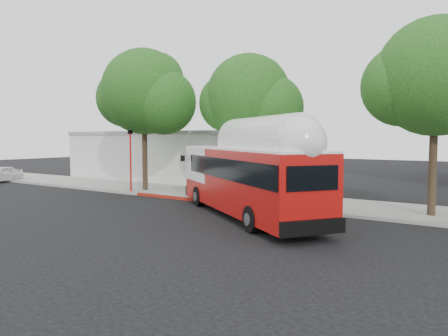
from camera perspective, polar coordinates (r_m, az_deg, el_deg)
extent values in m
plane|color=black|center=(20.63, -3.12, -6.41)|extent=(120.00, 120.00, 0.00)
cube|color=gray|center=(26.01, 5.65, -4.09)|extent=(60.00, 5.00, 0.15)
cube|color=gray|center=(23.79, 2.63, -4.83)|extent=(60.00, 0.30, 0.15)
cube|color=maroon|center=(25.48, -3.13, -4.23)|extent=(10.00, 0.32, 0.16)
cylinder|color=#2D2116|center=(30.38, -10.32, 2.64)|extent=(0.36, 0.36, 6.08)
sphere|color=#1B4A15|center=(30.53, -10.41, 9.79)|extent=(5.80, 5.80, 5.80)
sphere|color=#1B4A15|center=(29.52, -7.89, 8.54)|extent=(4.35, 4.35, 4.35)
cylinder|color=#2D2116|center=(25.84, 3.21, 1.76)|extent=(0.36, 0.36, 5.44)
sphere|color=#1B4A15|center=(25.93, 3.24, 9.29)|extent=(5.00, 5.00, 5.00)
sphere|color=#1B4A15|center=(25.37, 6.16, 7.85)|extent=(3.75, 3.75, 3.75)
cylinder|color=#2D2116|center=(22.16, 25.64, 1.42)|extent=(0.36, 0.36, 5.76)
sphere|color=#1B4A15|center=(22.32, 25.92, 10.69)|extent=(5.40, 5.40, 5.40)
cube|color=silver|center=(40.04, -6.83, 1.50)|extent=(16.00, 10.00, 4.00)
cube|color=gray|center=(40.01, -6.85, 4.51)|extent=(16.20, 10.20, 0.30)
cube|color=#AB0E0B|center=(20.50, 2.84, -1.54)|extent=(10.98, 8.78, 2.82)
cube|color=black|center=(20.01, 3.39, 0.00)|extent=(10.06, 8.16, 0.92)
cube|color=white|center=(20.41, 2.85, 2.51)|extent=(10.94, 8.72, 0.10)
cube|color=white|center=(18.64, 5.21, 3.13)|extent=(6.20, 5.17, 0.53)
cube|color=black|center=(26.57, -2.60, -3.01)|extent=(1.64, 1.88, 0.06)
imported|color=navy|center=(26.51, -2.61, -2.01)|extent=(1.44, 1.70, 0.88)
imported|color=silver|center=(40.86, -27.22, -0.72)|extent=(4.27, 2.64, 1.36)
cylinder|color=red|center=(29.62, -12.10, 0.55)|extent=(0.12, 0.12, 3.98)
cube|color=black|center=(29.57, -12.16, 4.60)|extent=(0.05, 0.40, 0.25)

